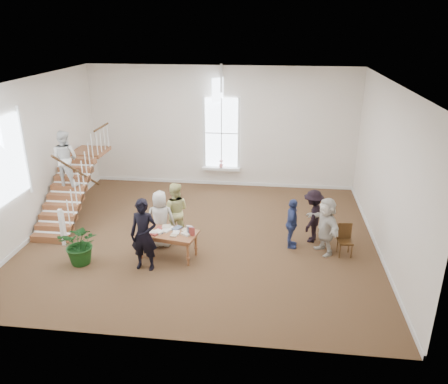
# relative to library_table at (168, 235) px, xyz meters

# --- Properties ---
(ground) EXTENTS (10.00, 10.00, 0.00)m
(ground) POSITION_rel_library_table_xyz_m (0.73, 1.24, -0.65)
(ground) COLOR #4D361E
(ground) RESTS_ON ground
(room_shell) EXTENTS (10.49, 10.00, 10.00)m
(room_shell) POSITION_rel_library_table_xyz_m (0.73, 5.63, -0.25)
(room_shell) COLOR silver
(room_shell) RESTS_ON ground
(staircase) EXTENTS (1.10, 4.10, 2.92)m
(staircase) POSITION_rel_library_table_xyz_m (-3.61, 1.99, 0.97)
(staircase) COLOR brown
(staircase) RESTS_ON ground
(library_table) EXTENTS (1.67, 1.05, 0.79)m
(library_table) POSITION_rel_library_table_xyz_m (0.00, 0.00, 0.00)
(library_table) COLOR brown
(library_table) RESTS_ON ground
(police_officer) EXTENTS (0.73, 0.51, 1.91)m
(police_officer) POSITION_rel_library_table_xyz_m (-0.45, -0.66, 0.31)
(police_officer) COLOR black
(police_officer) RESTS_ON ground
(elderly_woman) EXTENTS (0.87, 0.64, 1.64)m
(elderly_woman) POSITION_rel_library_table_xyz_m (-0.35, 0.59, 0.17)
(elderly_woman) COLOR beige
(elderly_woman) RESTS_ON ground
(person_yellow) EXTENTS (0.87, 0.70, 1.71)m
(person_yellow) POSITION_rel_library_table_xyz_m (-0.05, 1.09, 0.21)
(person_yellow) COLOR #CFCE81
(person_yellow) RESTS_ON ground
(woman_cluster_a) EXTENTS (0.41, 0.87, 1.45)m
(woman_cluster_a) POSITION_rel_library_table_xyz_m (3.30, 0.93, 0.08)
(woman_cluster_a) COLOR navy
(woman_cluster_a) RESTS_ON ground
(woman_cluster_b) EXTENTS (0.86, 1.14, 1.56)m
(woman_cluster_b) POSITION_rel_library_table_xyz_m (3.90, 1.38, 0.13)
(woman_cluster_b) COLOR black
(woman_cluster_b) RESTS_ON ground
(woman_cluster_c) EXTENTS (1.07, 1.55, 1.61)m
(woman_cluster_c) POSITION_rel_library_table_xyz_m (4.20, 0.73, 0.16)
(woman_cluster_c) COLOR beige
(woman_cluster_c) RESTS_ON ground
(floor_plant) EXTENTS (1.08, 0.96, 1.14)m
(floor_plant) POSITION_rel_library_table_xyz_m (-2.17, -0.62, -0.08)
(floor_plant) COLOR #133D13
(floor_plant) RESTS_ON ground
(side_chair) EXTENTS (0.42, 0.42, 0.89)m
(side_chair) POSITION_rel_library_table_xyz_m (4.73, 0.70, -0.16)
(side_chair) COLOR #38210F
(side_chair) RESTS_ON ground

